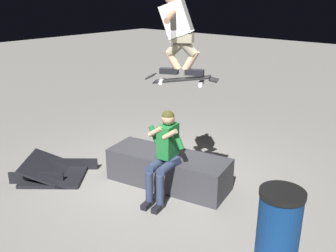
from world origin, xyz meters
TOP-DOWN VIEW (x-y plane):
  - ground_plane at (0.00, 0.00)m, footprint 40.00×40.00m
  - ledge_box_main at (-0.20, 0.11)m, footprint 2.08×1.07m
  - person_sitting_on_ledge at (-0.44, 0.48)m, footprint 0.59×0.78m
  - skateboard at (-0.55, 0.24)m, footprint 1.00×0.63m
  - skater_airborne at (-0.50, 0.26)m, footprint 0.62×0.83m
  - kicker_ramp at (1.46, 1.16)m, footprint 1.36×1.35m
  - trash_bin at (-2.34, 0.66)m, footprint 0.52×0.52m

SIDE VIEW (x-z plane):
  - ground_plane at x=0.00m, z-range 0.00..0.00m
  - kicker_ramp at x=1.46m, z-range -0.14..0.28m
  - ledge_box_main at x=-0.20m, z-range 0.00..0.54m
  - trash_bin at x=-2.34m, z-range 0.00..0.90m
  - person_sitting_on_ledge at x=-0.44m, z-range 0.09..1.46m
  - skateboard at x=-0.55m, z-range 1.75..1.89m
  - skater_airborne at x=-0.50m, z-range 1.95..3.07m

